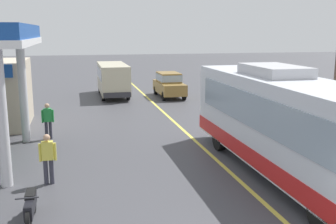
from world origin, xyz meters
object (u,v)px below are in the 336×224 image
at_px(car_trailing_behind_bus, 169,83).
at_px(motorcycle_parked_forecourt, 31,206).
at_px(minibus_opposing_lane, 113,77).
at_px(coach_bus_main, 286,127).
at_px(pedestrian_by_shop, 48,119).
at_px(pedestrian_near_pump, 48,156).

bearing_deg(car_trailing_behind_bus, motorcycle_parked_forecourt, -113.20).
height_order(minibus_opposing_lane, motorcycle_parked_forecourt, minibus_opposing_lane).
distance_m(coach_bus_main, minibus_opposing_lane, 18.91).
bearing_deg(minibus_opposing_lane, motorcycle_parked_forecourt, -101.23).
relative_size(coach_bus_main, motorcycle_parked_forecourt, 6.13).
bearing_deg(motorcycle_parked_forecourt, pedestrian_by_shop, 90.38).
height_order(minibus_opposing_lane, pedestrian_near_pump, minibus_opposing_lane).
relative_size(minibus_opposing_lane, car_trailing_behind_bus, 1.46).
bearing_deg(minibus_opposing_lane, coach_bus_main, -77.55).
distance_m(pedestrian_near_pump, pedestrian_by_shop, 5.73).
bearing_deg(pedestrian_by_shop, car_trailing_behind_bus, 52.20).
xyz_separation_m(minibus_opposing_lane, car_trailing_behind_bus, (4.08, -1.28, -0.46)).
height_order(coach_bus_main, car_trailing_behind_bus, coach_bus_main).
relative_size(minibus_opposing_lane, pedestrian_near_pump, 3.69).
xyz_separation_m(coach_bus_main, pedestrian_by_shop, (-8.13, 6.71, -0.79)).
distance_m(coach_bus_main, motorcycle_parked_forecourt, 8.34).
distance_m(minibus_opposing_lane, pedestrian_by_shop, 12.45).
bearing_deg(car_trailing_behind_bus, coach_bus_main, -90.01).
bearing_deg(motorcycle_parked_forecourt, car_trailing_behind_bus, 66.80).
xyz_separation_m(motorcycle_parked_forecourt, car_trailing_behind_bus, (8.07, 18.83, 0.57)).
distance_m(minibus_opposing_lane, car_trailing_behind_bus, 4.30).
xyz_separation_m(coach_bus_main, minibus_opposing_lane, (-4.08, 18.47, -0.25)).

